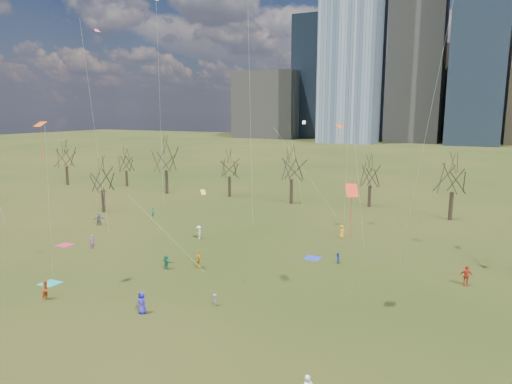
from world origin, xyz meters
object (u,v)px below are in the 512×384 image
at_px(blanket_crimson, 65,245).
at_px(person_2, 46,290).
at_px(person_0, 142,303).
at_px(blanket_navy, 313,258).
at_px(blanket_teal, 50,283).
at_px(person_4, 198,260).

distance_m(blanket_crimson, person_2, 15.77).
relative_size(blanket_crimson, person_2, 0.98).
distance_m(person_0, person_2, 8.71).
height_order(blanket_navy, person_2, person_2).
distance_m(blanket_teal, person_0, 11.36).
height_order(person_2, person_4, person_4).
bearing_deg(blanket_teal, person_2, -43.76).
bearing_deg(blanket_crimson, person_0, -27.94).
height_order(blanket_teal, person_4, person_4).
height_order(blanket_navy, person_0, person_0).
height_order(person_0, person_4, person_4).
xyz_separation_m(blanket_crimson, person_4, (17.82, -0.06, 0.86)).
bearing_deg(blanket_navy, blanket_crimson, -164.14).
relative_size(blanket_teal, blanket_crimson, 1.00).
xyz_separation_m(blanket_navy, person_4, (-8.92, -7.66, 0.86)).
distance_m(person_0, person_4, 10.33).
distance_m(blanket_teal, person_2, 3.73).
xyz_separation_m(blanket_crimson, person_2, (10.75, -11.51, 0.81)).
bearing_deg(blanket_navy, person_0, -112.43).
relative_size(blanket_navy, blanket_crimson, 1.00).
distance_m(blanket_teal, blanket_navy, 24.95).
xyz_separation_m(person_0, person_4, (-1.55, 10.21, 0.01)).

